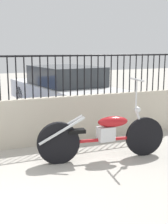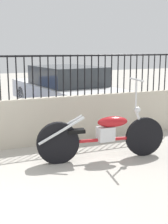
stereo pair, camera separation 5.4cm
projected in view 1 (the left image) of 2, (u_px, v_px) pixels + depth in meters
motorcycle_red at (97, 135)px, 5.16m from camera, size 2.18×0.61×1.35m
car_white at (63, 89)px, 9.02m from camera, size 2.19×4.61×1.33m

